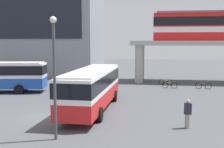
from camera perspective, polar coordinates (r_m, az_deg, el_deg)
ground_plane at (r=30.07m, az=-5.81°, el=-3.69°), size 120.00×120.00×0.00m
station_building at (r=50.05m, az=-17.18°, el=12.55°), size 24.49×11.69×21.63m
bus_main at (r=21.72m, az=-4.07°, el=-2.30°), size 2.93×11.09×3.22m
bicycle_orange at (r=33.06m, az=11.76°, el=-2.24°), size 1.79×0.21×1.04m
bicycle_silver at (r=35.18m, az=10.96°, el=-1.70°), size 1.71×0.64×1.04m
bicycle_brown at (r=33.58m, az=18.27°, el=-2.30°), size 1.74×0.54×1.04m
pedestrian_waiting_near_stop at (r=17.96m, az=15.28°, el=-8.04°), size 0.45×0.36×1.82m
lamp_post at (r=15.13m, az=-11.78°, el=1.07°), size 0.36×0.36×6.67m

